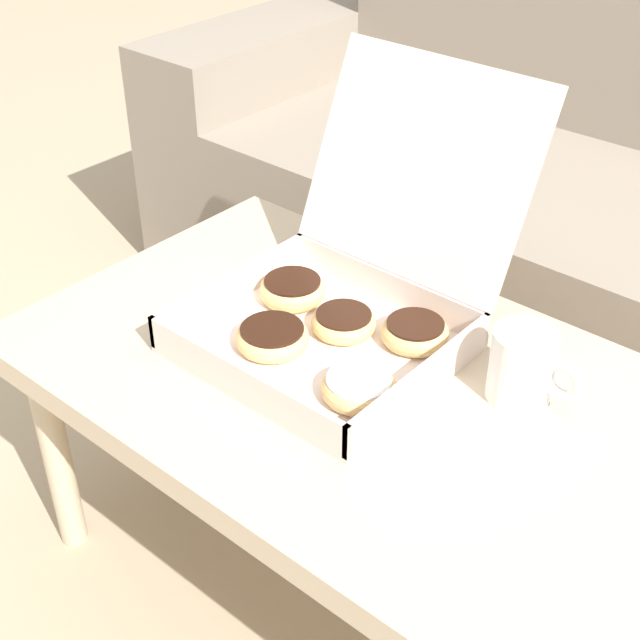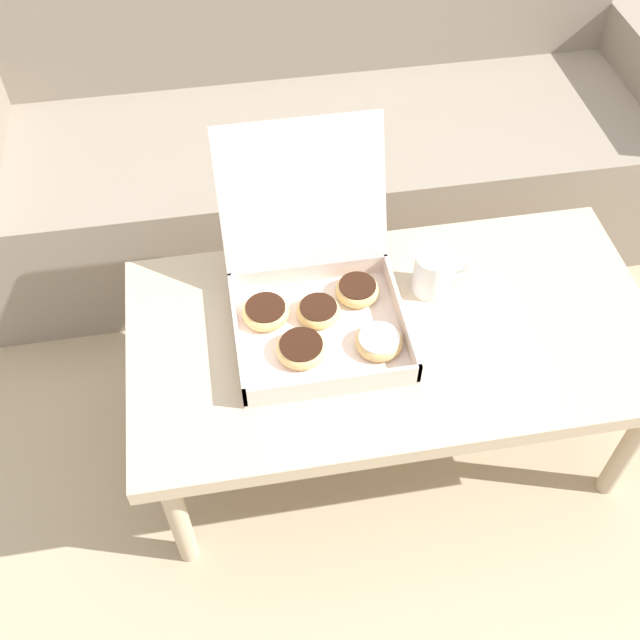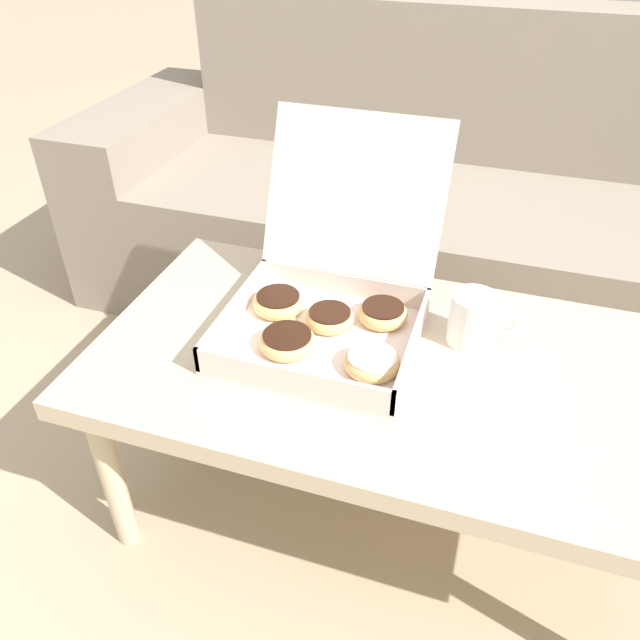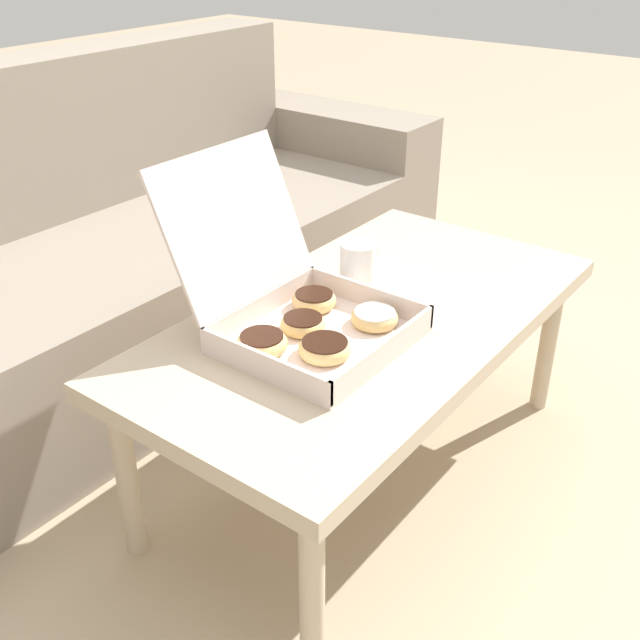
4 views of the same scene
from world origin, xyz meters
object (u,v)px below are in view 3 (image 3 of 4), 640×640
object	(u,v)px
couch	(460,217)
pastry_box	(331,301)
coffee_mug	(474,319)
coffee_table	(400,379)

from	to	relation	value
couch	pastry_box	size ratio (longest dim) A/B	5.11
coffee_mug	pastry_box	bearing A→B (deg)	-172.13
coffee_table	coffee_mug	xyz separation A→B (m)	(0.11, 0.10, 0.09)
couch	coffee_table	size ratio (longest dim) A/B	2.00
couch	coffee_table	xyz separation A→B (m)	(0.00, -0.87, 0.09)
coffee_table	pastry_box	world-z (taller)	pastry_box
couch	coffee_table	bearing A→B (deg)	-90.00
coffee_table	couch	bearing A→B (deg)	90.00
couch	pastry_box	distance (m)	0.85
coffee_table	coffee_mug	distance (m)	0.17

